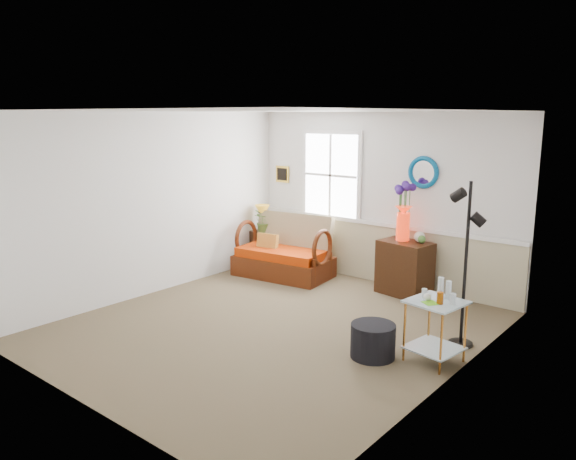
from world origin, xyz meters
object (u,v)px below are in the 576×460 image
Objects in this scene: loveseat at (283,246)px; ottoman at (373,341)px; cabinet at (405,268)px; lamp_stand at (262,248)px; side_table at (435,331)px; floor_lamp at (466,265)px.

loveseat reaches higher than ottoman.
loveseat is at bearing -160.19° from cabinet.
lamp_stand is at bearing 149.52° from loveseat.
loveseat reaches higher than lamp_stand.
lamp_stand is at bearing -169.80° from cabinet.
loveseat is at bearing -22.91° from lamp_stand.
loveseat reaches higher than side_table.
lamp_stand is 2.68m from cabinet.
floor_lamp reaches higher than loveseat.
cabinet is at bearing 125.79° from side_table.
lamp_stand is at bearing 170.83° from floor_lamp.
ottoman is at bearing -30.94° from lamp_stand.
cabinet reaches higher than ottoman.
lamp_stand is 4.02m from ottoman.
floor_lamp is at bearing 56.74° from ottoman.
floor_lamp is at bearing 85.33° from side_table.
loveseat is 3.25m from ottoman.
ottoman is (-0.55, -0.32, -0.15)m from side_table.
loveseat is 0.80× the size of floor_lamp.
lamp_stand reaches higher than ottoman.
cabinet reaches higher than lamp_stand.
loveseat is 2.24× the size of side_table.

